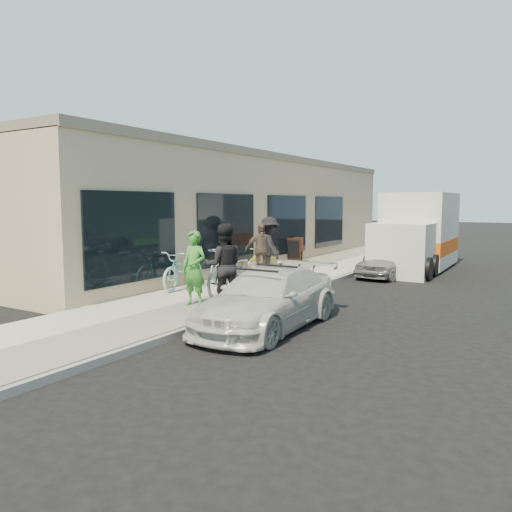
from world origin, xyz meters
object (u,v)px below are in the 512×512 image
at_px(sedan_white, 268,299).
at_px(sedan_silver, 387,261).
at_px(moving_truck, 417,236).
at_px(cruiser_bike_a, 225,263).
at_px(sandwich_board, 294,250).
at_px(woman_rider, 194,268).
at_px(bike_rack, 193,269).
at_px(bystander_b, 261,250).
at_px(cruiser_bike_b, 184,270).
at_px(man_standing, 223,265).
at_px(tandem_bike, 236,272).
at_px(bystander_a, 269,246).
at_px(cruiser_bike_c, 261,261).

distance_m(sedan_white, sedan_silver, 7.87).
distance_m(sedan_silver, moving_truck, 2.62).
relative_size(sedan_silver, moving_truck, 0.53).
bearing_deg(sedan_white, cruiser_bike_a, 132.24).
height_order(sedan_white, moving_truck, moving_truck).
height_order(sandwich_board, cruiser_bike_a, cruiser_bike_a).
height_order(moving_truck, woman_rider, moving_truck).
xyz_separation_m(bike_rack, bystander_b, (0.42, 2.82, 0.32)).
height_order(sandwich_board, cruiser_bike_b, cruiser_bike_b).
height_order(bike_rack, man_standing, man_standing).
xyz_separation_m(moving_truck, cruiser_bike_b, (-4.01, -8.40, -0.58)).
distance_m(sandwich_board, tandem_bike, 7.12).
bearing_deg(sandwich_board, cruiser_bike_b, -103.70).
relative_size(man_standing, bystander_b, 1.10).
height_order(tandem_bike, bystander_a, bystander_a).
xyz_separation_m(bike_rack, woman_rider, (1.42, -1.73, 0.32)).
bearing_deg(cruiser_bike_a, tandem_bike, -53.67).
bearing_deg(man_standing, sedan_silver, -141.72).
xyz_separation_m(sedan_white, cruiser_bike_b, (-3.72, 1.95, 0.08)).
relative_size(cruiser_bike_b, bystander_b, 1.16).
distance_m(moving_truck, cruiser_bike_b, 9.33).
xyz_separation_m(cruiser_bike_b, bystander_a, (0.76, 3.23, 0.41)).
bearing_deg(sedan_silver, cruiser_bike_a, -126.67).
xyz_separation_m(sandwich_board, bystander_a, (0.92, -3.53, 0.44)).
relative_size(bike_rack, cruiser_bike_a, 0.52).
relative_size(sedan_white, cruiser_bike_a, 2.44).
height_order(sedan_white, cruiser_bike_b, sedan_white).
xyz_separation_m(cruiser_bike_c, bystander_a, (0.31, -0.05, 0.47)).
distance_m(sedan_silver, bystander_a, 4.00).
height_order(woman_rider, bystander_a, bystander_a).
xyz_separation_m(sedan_silver, bystander_a, (-2.91, -2.68, 0.56)).
bearing_deg(sedan_white, cruiser_bike_c, 120.22).
xyz_separation_m(sandwich_board, woman_rider, (1.78, -8.35, 0.35)).
relative_size(tandem_bike, cruiser_bike_b, 1.15).
xyz_separation_m(cruiser_bike_a, bystander_a, (0.71, 1.39, 0.43)).
distance_m(sandwich_board, bystander_b, 3.90).
distance_m(bike_rack, woman_rider, 2.26).
distance_m(bike_rack, cruiser_bike_b, 0.24).
height_order(cruiser_bike_b, cruiser_bike_c, cruiser_bike_b).
bearing_deg(sedan_white, woman_rider, 168.50).
xyz_separation_m(sandwich_board, cruiser_bike_c, (0.61, -3.47, -0.03)).
bearing_deg(cruiser_bike_a, bystander_a, 58.11).
bearing_deg(cruiser_bike_c, tandem_bike, -66.33).
height_order(cruiser_bike_a, bystander_a, bystander_a).
bearing_deg(sedan_silver, sandwich_board, 172.58).
relative_size(cruiser_bike_a, bystander_a, 0.89).
bearing_deg(cruiser_bike_a, sedan_silver, 43.53).
relative_size(sandwich_board, bystander_a, 0.51).
xyz_separation_m(sedan_silver, man_standing, (-1.42, -7.28, 0.55)).
bearing_deg(bystander_a, cruiser_bike_a, 101.51).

